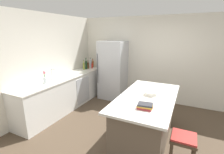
# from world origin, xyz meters

# --- Properties ---
(ground_plane) EXTENTS (7.20, 7.20, 0.00)m
(ground_plane) POSITION_xyz_m (0.00, 0.00, 0.00)
(ground_plane) COLOR #4C3D2D
(wall_rear) EXTENTS (6.00, 0.10, 2.60)m
(wall_rear) POSITION_xyz_m (0.00, 2.25, 1.30)
(wall_rear) COLOR silver
(wall_rear) RESTS_ON ground_plane
(wall_left) EXTENTS (0.10, 6.00, 2.60)m
(wall_left) POSITION_xyz_m (-2.45, 0.00, 1.30)
(wall_left) COLOR silver
(wall_left) RESTS_ON ground_plane
(counter_run_left) EXTENTS (0.64, 3.10, 0.93)m
(counter_run_left) POSITION_xyz_m (-2.09, 0.57, 0.47)
(counter_run_left) COLOR silver
(counter_run_left) RESTS_ON ground_plane
(kitchen_island) EXTENTS (1.00, 1.97, 0.93)m
(kitchen_island) POSITION_xyz_m (0.33, 0.10, 0.47)
(kitchen_island) COLOR brown
(kitchen_island) RESTS_ON ground_plane
(refrigerator) EXTENTS (0.80, 0.72, 1.86)m
(refrigerator) POSITION_xyz_m (-1.24, 1.86, 0.93)
(refrigerator) COLOR #B7BABF
(refrigerator) RESTS_ON ground_plane
(bar_stool) EXTENTS (0.36, 0.36, 0.65)m
(bar_stool) POSITION_xyz_m (1.04, -0.49, 0.53)
(bar_stool) COLOR #473828
(bar_stool) RESTS_ON ground_plane
(sink_faucet) EXTENTS (0.15, 0.05, 0.30)m
(sink_faucet) POSITION_xyz_m (-2.14, 0.15, 1.09)
(sink_faucet) COLOR silver
(sink_faucet) RESTS_ON counter_run_left
(flower_vase) EXTENTS (0.09, 0.09, 0.30)m
(flower_vase) POSITION_xyz_m (-2.06, -0.15, 1.03)
(flower_vase) COLOR silver
(flower_vase) RESTS_ON counter_run_left
(vinegar_bottle) EXTENTS (0.06, 0.06, 0.30)m
(vinegar_bottle) POSITION_xyz_m (-2.08, 1.99, 1.05)
(vinegar_bottle) COLOR #994C23
(vinegar_bottle) RESTS_ON counter_run_left
(soda_bottle) EXTENTS (0.08, 0.08, 0.33)m
(soda_bottle) POSITION_xyz_m (-2.12, 1.91, 1.07)
(soda_bottle) COLOR silver
(soda_bottle) RESTS_ON counter_run_left
(hot_sauce_bottle) EXTENTS (0.05, 0.05, 0.22)m
(hot_sauce_bottle) POSITION_xyz_m (-2.01, 1.82, 1.01)
(hot_sauce_bottle) COLOR red
(hot_sauce_bottle) RESTS_ON counter_run_left
(syrup_bottle) EXTENTS (0.06, 0.06, 0.29)m
(syrup_bottle) POSITION_xyz_m (-2.10, 1.72, 1.04)
(syrup_bottle) COLOR #5B3319
(syrup_bottle) RESTS_ON counter_run_left
(wine_bottle) EXTENTS (0.07, 0.07, 0.38)m
(wine_bottle) POSITION_xyz_m (-2.12, 1.63, 1.08)
(wine_bottle) COLOR #19381E
(wine_bottle) RESTS_ON counter_run_left
(olive_oil_bottle) EXTENTS (0.06, 0.06, 0.32)m
(olive_oil_bottle) POSITION_xyz_m (-2.14, 1.53, 1.05)
(olive_oil_bottle) COLOR olive
(olive_oil_bottle) RESTS_ON counter_run_left
(cookbook_stack) EXTENTS (0.25, 0.20, 0.08)m
(cookbook_stack) POSITION_xyz_m (0.43, -0.43, 0.97)
(cookbook_stack) COLOR #A83338
(cookbook_stack) RESTS_ON kitchen_island
(mixing_bowl) EXTENTS (0.24, 0.24, 0.07)m
(mixing_bowl) POSITION_xyz_m (0.37, 0.19, 0.97)
(mixing_bowl) COLOR silver
(mixing_bowl) RESTS_ON kitchen_island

